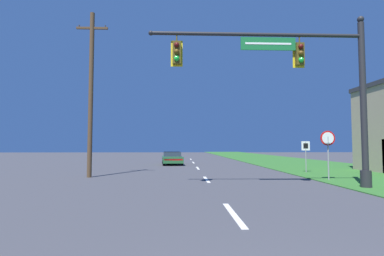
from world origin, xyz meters
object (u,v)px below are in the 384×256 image
route_sign_post (306,150)px  car_ahead (172,158)px  signal_mast (309,82)px  stop_sign (328,144)px  utility_pole_near (91,91)px

route_sign_post → car_ahead: bearing=134.1°
car_ahead → route_sign_post: (9.00, -9.28, 0.92)m
signal_mast → car_ahead: (-6.24, 16.30, -3.86)m
stop_sign → route_sign_post: stop_sign is taller
car_ahead → stop_sign: (8.34, -13.58, 1.26)m
stop_sign → car_ahead: bearing=121.5°
signal_mast → car_ahead: 17.87m
car_ahead → stop_sign: bearing=-58.5°
car_ahead → utility_pole_near: utility_pole_near is taller
signal_mast → utility_pole_near: utility_pole_near is taller
car_ahead → signal_mast: bearing=-69.0°
route_sign_post → utility_pole_near: size_ratio=0.21×
signal_mast → car_ahead: size_ratio=1.95×
signal_mast → car_ahead: signal_mast is taller
signal_mast → car_ahead: bearing=111.0°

